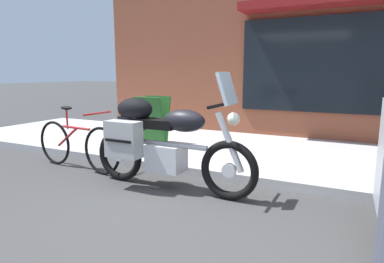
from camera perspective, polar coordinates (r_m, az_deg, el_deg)
name	(u,v)px	position (r m, az deg, el deg)	size (l,w,h in m)	color
ground_plane	(168,218)	(3.39, -4.20, -14.52)	(80.00, 80.00, 0.00)	#393939
touring_motorcycle	(159,139)	(4.03, -5.62, -1.36)	(2.21, 0.66, 1.42)	black
parked_bicycle	(77,144)	(5.16, -19.11, -2.10)	(1.70, 0.48, 0.93)	black
sandwich_board_sign	(153,120)	(6.14, -6.70, 1.98)	(0.55, 0.40, 0.86)	#1E511E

